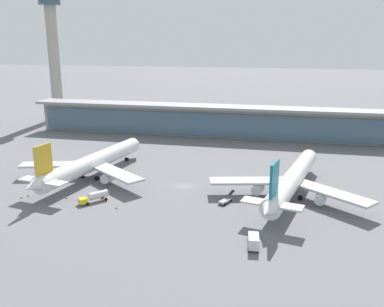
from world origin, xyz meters
TOP-DOWN VIEW (x-y plane):
  - ground_plane at (0.00, 0.00)m, footprint 1200.00×1200.00m
  - airliner_left_stand at (-32.34, 1.33)m, footprint 47.12×61.98m
  - airliner_centre_stand at (33.41, -2.09)m, footprint 46.73×61.69m
  - service_truck_near_nose_grey at (15.14, -11.43)m, footprint 3.99×6.77m
  - service_truck_under_wing_yellow at (-21.83, -18.80)m, footprint 7.21×8.07m
  - service_truck_mid_apron_blue at (24.95, -36.33)m, footprint 3.04×7.50m
  - terminal_building at (0.00, 72.68)m, footprint 185.61×12.80m
  - control_tower at (-101.44, 100.75)m, footprint 12.00×12.00m
  - safety_cone_alpha at (-31.18, -18.36)m, footprint 0.62×0.62m
  - safety_cone_bravo at (-43.05, -19.38)m, footprint 0.62×0.62m
  - safety_cone_charlie at (-44.26, -20.92)m, footprint 0.62×0.62m
  - safety_cone_delta at (-20.06, -17.96)m, footprint 0.62×0.62m
  - safety_cone_echo at (-13.86, -22.17)m, footprint 0.62×0.62m

SIDE VIEW (x-z plane):
  - ground_plane at x=0.00m, z-range 0.00..0.00m
  - safety_cone_alpha at x=-31.18m, z-range -0.03..0.67m
  - safety_cone_bravo at x=-43.05m, z-range -0.03..0.67m
  - safety_cone_charlie at x=-44.26m, z-range -0.03..0.67m
  - safety_cone_delta at x=-20.06m, z-range -0.03..0.67m
  - safety_cone_echo at x=-13.86m, z-range -0.03..0.67m
  - service_truck_near_nose_grey at x=15.14m, z-range -0.54..2.16m
  - service_truck_mid_apron_blue at x=24.95m, z-range 0.14..3.24m
  - service_truck_under_wing_yellow at x=-21.83m, z-range 0.23..3.18m
  - airliner_left_stand at x=-32.34m, z-range -3.07..13.50m
  - airliner_centre_stand at x=33.41m, z-range -3.07..13.50m
  - terminal_building at x=0.00m, z-range 0.27..15.47m
  - control_tower at x=-101.44m, z-range 3.38..79.85m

